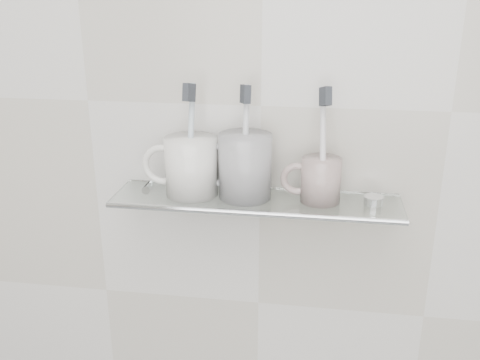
% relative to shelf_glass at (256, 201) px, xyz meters
% --- Properties ---
extents(wall_back, '(2.50, 0.00, 2.50)m').
position_rel_shelf_glass_xyz_m(wall_back, '(0.00, 0.06, 0.15)').
color(wall_back, beige).
rests_on(wall_back, ground).
extents(shelf_glass, '(0.50, 0.12, 0.01)m').
position_rel_shelf_glass_xyz_m(shelf_glass, '(0.00, 0.00, 0.00)').
color(shelf_glass, silver).
rests_on(shelf_glass, wall_back).
extents(shelf_rail, '(0.50, 0.01, 0.01)m').
position_rel_shelf_glass_xyz_m(shelf_rail, '(0.00, -0.06, 0.00)').
color(shelf_rail, silver).
rests_on(shelf_rail, shelf_glass).
extents(bracket_left, '(0.02, 0.03, 0.02)m').
position_rel_shelf_glass_xyz_m(bracket_left, '(-0.21, 0.05, -0.01)').
color(bracket_left, silver).
rests_on(bracket_left, wall_back).
extents(bracket_right, '(0.02, 0.03, 0.02)m').
position_rel_shelf_glass_xyz_m(bracket_right, '(0.21, 0.05, -0.01)').
color(bracket_right, silver).
rests_on(bracket_right, wall_back).
extents(mug_left, '(0.10, 0.10, 0.10)m').
position_rel_shelf_glass_xyz_m(mug_left, '(-0.11, 0.00, 0.06)').
color(mug_left, white).
rests_on(mug_left, shelf_glass).
extents(mug_left_handle, '(0.07, 0.01, 0.07)m').
position_rel_shelf_glass_xyz_m(mug_left_handle, '(-0.17, 0.00, 0.06)').
color(mug_left_handle, white).
rests_on(mug_left_handle, mug_left).
extents(toothbrush_left, '(0.02, 0.06, 0.19)m').
position_rel_shelf_glass_xyz_m(toothbrush_left, '(-0.11, 0.00, 0.10)').
color(toothbrush_left, silver).
rests_on(toothbrush_left, mug_left).
extents(bristles_left, '(0.02, 0.03, 0.03)m').
position_rel_shelf_glass_xyz_m(bristles_left, '(-0.11, 0.00, 0.19)').
color(bristles_left, '#292D32').
rests_on(bristles_left, toothbrush_left).
extents(mug_center, '(0.11, 0.11, 0.11)m').
position_rel_shelf_glass_xyz_m(mug_center, '(-0.02, 0.00, 0.06)').
color(mug_center, silver).
rests_on(mug_center, shelf_glass).
extents(mug_center_handle, '(0.08, 0.01, 0.08)m').
position_rel_shelf_glass_xyz_m(mug_center_handle, '(-0.07, 0.00, 0.06)').
color(mug_center_handle, silver).
rests_on(mug_center_handle, mug_center).
extents(toothbrush_center, '(0.02, 0.03, 0.19)m').
position_rel_shelf_glass_xyz_m(toothbrush_center, '(-0.02, 0.00, 0.10)').
color(toothbrush_center, silver).
rests_on(toothbrush_center, mug_center).
extents(bristles_center, '(0.02, 0.03, 0.03)m').
position_rel_shelf_glass_xyz_m(bristles_center, '(-0.02, 0.00, 0.19)').
color(bristles_center, '#292D32').
rests_on(bristles_center, toothbrush_center).
extents(mug_right, '(0.09, 0.09, 0.08)m').
position_rel_shelf_glass_xyz_m(mug_right, '(0.11, 0.00, 0.04)').
color(mug_right, silver).
rests_on(mug_right, shelf_glass).
extents(mug_right_handle, '(0.06, 0.01, 0.06)m').
position_rel_shelf_glass_xyz_m(mug_right_handle, '(0.07, 0.00, 0.04)').
color(mug_right_handle, silver).
rests_on(mug_right_handle, mug_right).
extents(toothbrush_right, '(0.02, 0.07, 0.19)m').
position_rel_shelf_glass_xyz_m(toothbrush_right, '(0.11, 0.00, 0.10)').
color(toothbrush_right, silver).
rests_on(toothbrush_right, mug_right).
extents(bristles_right, '(0.02, 0.03, 0.04)m').
position_rel_shelf_glass_xyz_m(bristles_right, '(0.11, 0.00, 0.19)').
color(bristles_right, '#292D32').
rests_on(bristles_right, toothbrush_right).
extents(chrome_cap, '(0.03, 0.03, 0.01)m').
position_rel_shelf_glass_xyz_m(chrome_cap, '(0.20, 0.00, 0.01)').
color(chrome_cap, silver).
rests_on(chrome_cap, shelf_glass).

